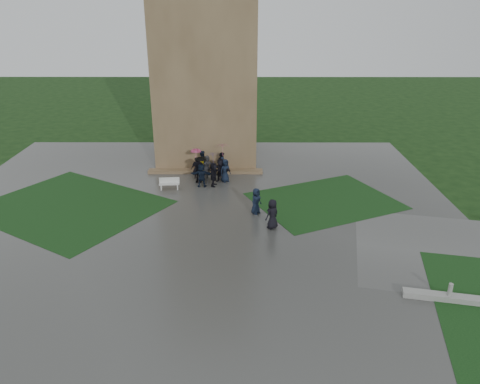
{
  "coord_description": "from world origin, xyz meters",
  "views": [
    {
      "loc": [
        2.84,
        -24.1,
        12.69
      ],
      "look_at": [
        2.75,
        3.72,
        1.2
      ],
      "focal_mm": 35.0,
      "sensor_mm": 36.0,
      "label": 1
    }
  ],
  "objects_px": {
    "bench": "(169,183)",
    "pedestrian_mid": "(256,201)",
    "pedestrian_near": "(272,214)",
    "tower": "(206,49)"
  },
  "relations": [
    {
      "from": "bench",
      "to": "tower",
      "type": "bearing_deg",
      "value": 68.48
    },
    {
      "from": "tower",
      "to": "pedestrian_near",
      "type": "xyz_separation_m",
      "value": [
        4.67,
        -14.05,
        -8.06
      ]
    },
    {
      "from": "pedestrian_near",
      "to": "tower",
      "type": "bearing_deg",
      "value": -111.94
    },
    {
      "from": "bench",
      "to": "pedestrian_near",
      "type": "height_order",
      "value": "pedestrian_near"
    },
    {
      "from": "bench",
      "to": "pedestrian_mid",
      "type": "distance_m",
      "value": 7.37
    },
    {
      "from": "bench",
      "to": "pedestrian_near",
      "type": "distance_m",
      "value": 9.36
    },
    {
      "from": "pedestrian_mid",
      "to": "pedestrian_near",
      "type": "relative_size",
      "value": 0.93
    },
    {
      "from": "tower",
      "to": "pedestrian_mid",
      "type": "distance_m",
      "value": 14.96
    },
    {
      "from": "tower",
      "to": "bench",
      "type": "xyz_separation_m",
      "value": [
        -2.34,
        -7.88,
        -8.55
      ]
    },
    {
      "from": "bench",
      "to": "pedestrian_mid",
      "type": "xyz_separation_m",
      "value": [
        6.11,
        -4.1,
        0.42
      ]
    }
  ]
}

